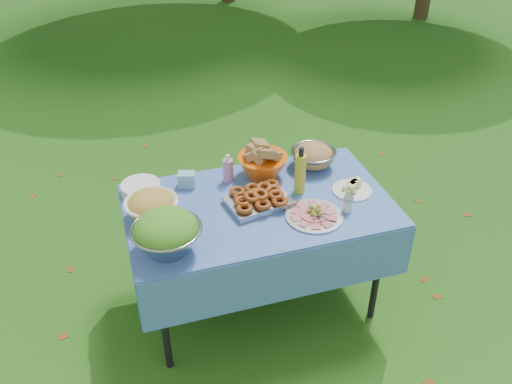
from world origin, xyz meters
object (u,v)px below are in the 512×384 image
salad_bowl (166,233)px  bread_bowl (263,161)px  plate_stack (141,188)px  picnic_table (259,256)px  pasta_bowl_steel (313,155)px  oil_bottle (300,170)px  charcuterie_platter (314,211)px

salad_bowl → bread_bowl: (0.65, 0.52, -0.01)m
plate_stack → picnic_table: bearing=-26.9°
plate_stack → pasta_bowl_steel: (1.04, -0.02, 0.04)m
picnic_table → oil_bottle: bearing=9.7°
salad_bowl → pasta_bowl_steel: bearing=28.5°
salad_bowl → bread_bowl: 0.84m
pasta_bowl_steel → charcuterie_platter: pasta_bowl_steel is taller
salad_bowl → charcuterie_platter: 0.80m
bread_bowl → oil_bottle: size_ratio=1.04×
plate_stack → bread_bowl: 0.72m
picnic_table → bread_bowl: bread_bowl is taller
salad_bowl → plate_stack: size_ratio=1.52×
salad_bowl → bread_bowl: bearing=38.5°
plate_stack → pasta_bowl_steel: pasta_bowl_steel is taller
picnic_table → oil_bottle: oil_bottle is taller
salad_bowl → plate_stack: salad_bowl is taller
bread_bowl → oil_bottle: 0.27m
salad_bowl → charcuterie_platter: size_ratio=1.10×
salad_bowl → bread_bowl: salad_bowl is taller
pasta_bowl_steel → oil_bottle: size_ratio=0.94×
charcuterie_platter → plate_stack: bearing=149.1°
bread_bowl → charcuterie_platter: size_ratio=0.96×
charcuterie_platter → oil_bottle: (0.01, 0.25, 0.11)m
charcuterie_platter → oil_bottle: oil_bottle is taller
pasta_bowl_steel → salad_bowl: bearing=-151.5°
picnic_table → salad_bowl: size_ratio=4.27×
plate_stack → charcuterie_platter: bearing=-30.9°
picnic_table → salad_bowl: (-0.55, -0.25, 0.49)m
salad_bowl → pasta_bowl_steel: size_ratio=1.26×
plate_stack → oil_bottle: size_ratio=0.78×
plate_stack → charcuterie_platter: 0.99m
pasta_bowl_steel → oil_bottle: bearing=-126.8°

